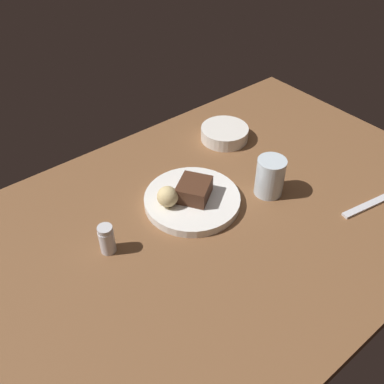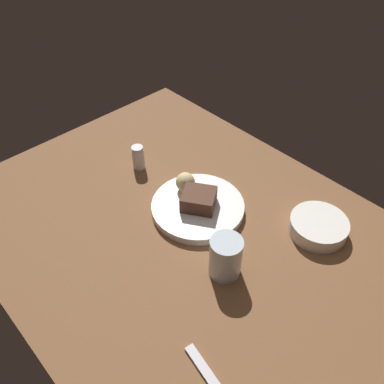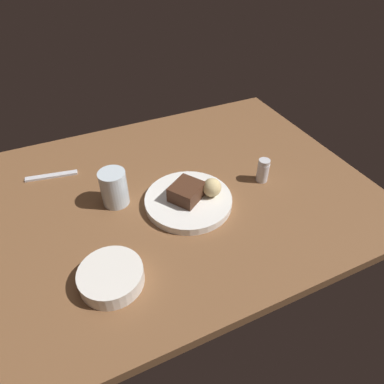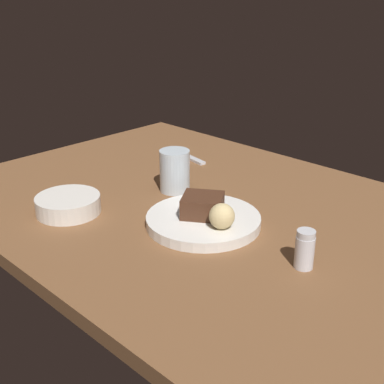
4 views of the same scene
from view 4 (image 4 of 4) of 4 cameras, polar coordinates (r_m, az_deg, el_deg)
dining_table at (r=114.84cm, az=1.29°, el=-2.30°), size 120.00×84.00×3.00cm
dessert_plate at (r=105.29cm, az=1.27°, el=-3.21°), size 23.69×23.69×2.13cm
chocolate_cake_slice at (r=104.31cm, az=1.19°, el=-1.52°), size 10.85×10.63×4.27cm
bread_roll at (r=98.94cm, az=3.36°, el=-2.71°), size 5.10×5.10×5.10cm
salt_shaker at (r=91.62cm, az=12.50°, el=-6.29°), size 3.46×3.46×7.20cm
water_glass at (r=120.95cm, az=-1.95°, el=2.39°), size 7.20×7.20×10.06cm
side_bowl at (r=113.76cm, az=-13.69°, el=-1.36°), size 13.98×13.98×3.81cm
dessert_spoon at (r=145.17cm, az=-0.53°, el=4.00°), size 15.09×4.34×0.70cm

